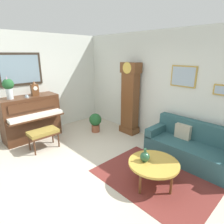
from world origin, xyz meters
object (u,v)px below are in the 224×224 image
at_px(mantel_clock, 35,89).
at_px(potted_plant, 95,121).
at_px(piano, 31,117).
at_px(piano_bench, 43,133).
at_px(couch, 193,148).
at_px(green_jug, 145,157).
at_px(teacup, 27,96).
at_px(coffee_table, 154,164).
at_px(flower_vase, 8,86).
at_px(grandfather_clock, 130,101).

distance_m(mantel_clock, potted_plant, 1.89).
relative_size(piano, piano_bench, 2.06).
xyz_separation_m(couch, green_jug, (-0.28, -1.33, 0.21)).
bearing_deg(teacup, coffee_table, 14.04).
distance_m(coffee_table, flower_vase, 3.78).
xyz_separation_m(piano_bench, green_jug, (2.47, 0.74, 0.12)).
height_order(piano_bench, grandfather_clock, grandfather_clock).
bearing_deg(couch, grandfather_clock, 174.28).
bearing_deg(mantel_clock, flower_vase, -90.05).
relative_size(piano, couch, 0.76).
bearing_deg(coffee_table, piano, -167.18).
xyz_separation_m(piano, mantel_clock, (0.00, 0.19, 0.75)).
xyz_separation_m(piano, teacup, (0.07, -0.06, 0.60)).
bearing_deg(green_jug, grandfather_clock, 138.14).
distance_m(piano, coffee_table, 3.51).
bearing_deg(couch, flower_vase, -145.46).
height_order(grandfather_clock, coffee_table, grandfather_clock).
xyz_separation_m(grandfather_clock, potted_plant, (-0.72, -0.70, -0.64)).
xyz_separation_m(grandfather_clock, couch, (1.99, -0.20, -0.65)).
xyz_separation_m(piano, coffee_table, (3.42, 0.78, -0.19)).
relative_size(piano_bench, couch, 0.37).
distance_m(green_jug, potted_plant, 2.57).
bearing_deg(piano, grandfather_clock, 54.60).
bearing_deg(potted_plant, teacup, -116.53).
height_order(grandfather_clock, couch, grandfather_clock).
xyz_separation_m(couch, potted_plant, (-2.70, -0.50, 0.01)).
bearing_deg(mantel_clock, green_jug, 8.74).
relative_size(coffee_table, mantel_clock, 2.32).
xyz_separation_m(mantel_clock, teacup, (0.07, -0.25, -0.15)).
distance_m(teacup, potted_plant, 1.97).
xyz_separation_m(flower_vase, green_jug, (3.29, 1.12, -0.96)).
bearing_deg(flower_vase, mantel_clock, 89.95).
xyz_separation_m(piano_bench, coffee_table, (2.60, 0.83, 0.00)).
bearing_deg(grandfather_clock, piano_bench, -108.54).
height_order(grandfather_clock, potted_plant, grandfather_clock).
height_order(flower_vase, potted_plant, flower_vase).
height_order(piano, flower_vase, flower_vase).
relative_size(grandfather_clock, coffee_table, 2.31).
xyz_separation_m(piano, piano_bench, (0.82, -0.05, -0.19)).
distance_m(mantel_clock, teacup, 0.30).
bearing_deg(green_jug, flower_vase, -161.13).
bearing_deg(green_jug, piano, -168.07).
bearing_deg(green_jug, teacup, -166.81).
relative_size(piano, potted_plant, 2.57).
height_order(flower_vase, teacup, flower_vase).
bearing_deg(teacup, piano_bench, 0.88).
bearing_deg(flower_vase, piano_bench, 24.97).
height_order(couch, teacup, teacup).
distance_m(couch, mantel_clock, 4.14).
height_order(grandfather_clock, mantel_clock, grandfather_clock).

